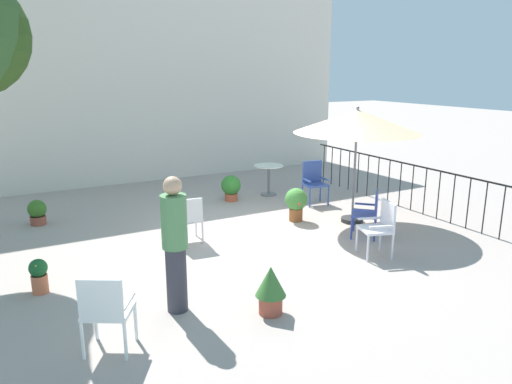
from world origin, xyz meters
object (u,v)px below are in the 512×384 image
(potted_plant_1, at_px, (39,275))
(potted_plant_3, at_px, (231,187))
(patio_chair_1, at_px, (369,210))
(patio_chair_0, at_px, (380,225))
(potted_plant_0, at_px, (296,202))
(patio_chair_4, at_px, (314,180))
(cafe_table_0, at_px, (269,174))
(standing_person, at_px, (175,243))
(patio_chair_3, at_px, (187,216))
(patio_chair_2, at_px, (105,308))
(potted_plant_4, at_px, (37,212))
(patio_umbrella_0, at_px, (357,122))
(potted_plant_2, at_px, (271,288))

(potted_plant_1, height_order, potted_plant_3, potted_plant_3)
(patio_chair_1, relative_size, potted_plant_1, 1.76)
(patio_chair_0, height_order, potted_plant_0, patio_chair_0)
(patio_chair_4, distance_m, potted_plant_0, 1.42)
(patio_chair_1, distance_m, potted_plant_0, 1.58)
(cafe_table_0, xyz_separation_m, patio_chair_0, (-0.37, -4.28, 0.01))
(standing_person, bearing_deg, potted_plant_0, 35.71)
(cafe_table_0, height_order, patio_chair_0, patio_chair_0)
(cafe_table_0, distance_m, potted_plant_0, 2.14)
(patio_chair_3, height_order, patio_chair_4, patio_chair_4)
(patio_chair_3, bearing_deg, patio_chair_2, -125.02)
(potted_plant_0, distance_m, potted_plant_4, 5.13)
(patio_chair_0, bearing_deg, patio_chair_1, 59.71)
(cafe_table_0, bearing_deg, potted_plant_3, -177.47)
(patio_chair_0, bearing_deg, potted_plant_1, 166.94)
(patio_chair_3, distance_m, potted_plant_4, 3.30)
(patio_chair_2, relative_size, potted_plant_4, 1.85)
(patio_chair_0, bearing_deg, cafe_table_0, 85.00)
(patio_umbrella_0, relative_size, potted_plant_0, 3.62)
(patio_chair_1, bearing_deg, patio_chair_0, -120.29)
(patio_umbrella_0, bearing_deg, potted_plant_3, 119.01)
(patio_chair_2, height_order, potted_plant_0, patio_chair_2)
(potted_plant_4, bearing_deg, potted_plant_1, -94.24)
(potted_plant_3, bearing_deg, potted_plant_2, -110.41)
(patio_chair_1, bearing_deg, potted_plant_1, 175.96)
(standing_person, bearing_deg, potted_plant_1, 137.42)
(patio_chair_3, distance_m, standing_person, 2.49)
(patio_chair_1, height_order, patio_chair_2, patio_chair_2)
(patio_chair_2, xyz_separation_m, potted_plant_1, (-0.51, 1.94, -0.27))
(patio_umbrella_0, distance_m, potted_plant_0, 1.97)
(potted_plant_2, bearing_deg, potted_plant_0, 52.19)
(patio_chair_0, bearing_deg, potted_plant_2, -161.83)
(patio_chair_0, distance_m, potted_plant_1, 5.18)
(patio_chair_4, height_order, potted_plant_1, patio_chair_4)
(potted_plant_3, bearing_deg, potted_plant_4, 177.01)
(patio_chair_0, distance_m, patio_chair_2, 4.59)
(patio_chair_2, bearing_deg, patio_chair_0, 9.66)
(potted_plant_2, distance_m, standing_person, 1.31)
(patio_umbrella_0, relative_size, patio_chair_0, 2.68)
(patio_chair_0, bearing_deg, patio_chair_3, 141.32)
(patio_umbrella_0, height_order, potted_plant_0, patio_umbrella_0)
(cafe_table_0, xyz_separation_m, patio_chair_2, (-4.90, -5.05, 0.02))
(potted_plant_1, distance_m, potted_plant_3, 5.34)
(cafe_table_0, xyz_separation_m, potted_plant_0, (-0.55, -2.06, -0.12))
(cafe_table_0, distance_m, patio_chair_4, 1.27)
(patio_chair_1, relative_size, patio_chair_3, 1.03)
(patio_chair_1, height_order, potted_plant_2, patio_chair_1)
(cafe_table_0, bearing_deg, patio_chair_3, -142.60)
(patio_chair_1, relative_size, patio_chair_4, 0.88)
(patio_chair_1, distance_m, potted_plant_2, 3.42)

